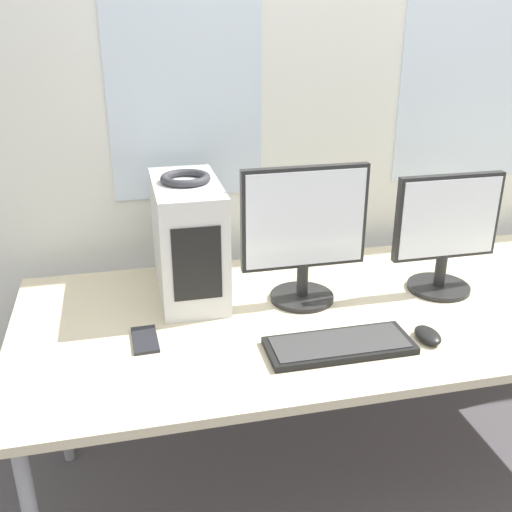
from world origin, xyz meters
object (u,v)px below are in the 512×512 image
(monitor_main, at_px, (304,231))
(monitor_right_near, at_px, (446,232))
(cell_phone, at_px, (145,340))
(mouse, at_px, (428,335))
(headphones, at_px, (185,178))
(keyboard, at_px, (339,345))
(pc_tower, at_px, (188,239))

(monitor_main, xyz_separation_m, monitor_right_near, (0.48, -0.03, -0.03))
(monitor_right_near, xyz_separation_m, cell_phone, (-1.01, -0.12, -0.21))
(monitor_right_near, distance_m, mouse, 0.41)
(monitor_main, distance_m, cell_phone, 0.60)
(headphones, xyz_separation_m, keyboard, (0.37, -0.46, -0.39))
(headphones, bearing_deg, keyboard, -51.34)
(headphones, xyz_separation_m, cell_phone, (-0.17, -0.29, -0.40))
(pc_tower, xyz_separation_m, monitor_main, (0.36, -0.14, 0.05))
(monitor_right_near, height_order, mouse, monitor_right_near)
(monitor_main, height_order, cell_phone, monitor_main)
(pc_tower, relative_size, mouse, 3.97)
(keyboard, xyz_separation_m, cell_phone, (-0.54, 0.17, -0.01))
(cell_phone, bearing_deg, keyboard, -18.96)
(monitor_main, height_order, keyboard, monitor_main)
(monitor_main, height_order, monitor_right_near, monitor_main)
(mouse, bearing_deg, keyboard, 177.41)
(monitor_right_near, bearing_deg, headphones, 168.30)
(monitor_right_near, xyz_separation_m, keyboard, (-0.47, -0.29, -0.20))
(monitor_right_near, distance_m, cell_phone, 1.04)
(monitor_right_near, bearing_deg, pc_tower, 168.36)
(headphones, bearing_deg, monitor_right_near, -11.70)
(pc_tower, distance_m, cell_phone, 0.39)
(monitor_right_near, bearing_deg, cell_phone, -173.25)
(pc_tower, relative_size, keyboard, 1.01)
(pc_tower, height_order, monitor_main, monitor_main)
(headphones, bearing_deg, cell_phone, -120.46)
(monitor_main, bearing_deg, pc_tower, 158.72)
(pc_tower, relative_size, monitor_right_near, 1.04)
(monitor_right_near, relative_size, cell_phone, 2.70)
(cell_phone, bearing_deg, monitor_right_near, 4.98)
(keyboard, bearing_deg, cell_phone, 162.81)
(monitor_main, relative_size, keyboard, 1.08)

